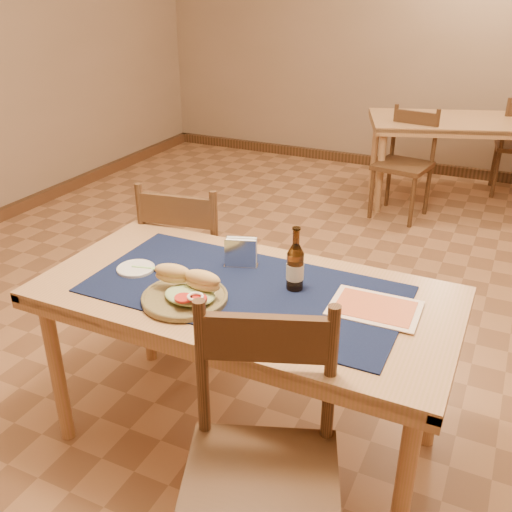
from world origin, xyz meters
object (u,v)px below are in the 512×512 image
at_px(sandwich_plate, 187,292).
at_px(napkin_holder, 241,253).
at_px(chair_main_near, 262,469).
at_px(beer_bottle, 295,267).
at_px(main_table, 245,308).
at_px(back_table, 465,129).
at_px(chair_main_far, 192,261).

height_order(sandwich_plate, napkin_holder, napkin_holder).
height_order(chair_main_near, beer_bottle, beer_bottle).
height_order(main_table, sandwich_plate, sandwich_plate).
bearing_deg(chair_main_near, sandwich_plate, 140.68).
bearing_deg(napkin_holder, sandwich_plate, -99.16).
bearing_deg(main_table, sandwich_plate, -132.15).
xyz_separation_m(back_table, sandwich_plate, (-0.55, -3.63, 0.12)).
bearing_deg(beer_bottle, main_table, -154.03).
bearing_deg(beer_bottle, back_table, 86.23).
height_order(chair_main_near, napkin_holder, chair_main_near).
bearing_deg(chair_main_far, back_table, 71.30).
bearing_deg(chair_main_near, main_table, 120.50).
distance_m(main_table, sandwich_plate, 0.26).
xyz_separation_m(back_table, napkin_holder, (-0.49, -3.30, 0.15)).
height_order(back_table, chair_main_far, chair_main_far).
relative_size(main_table, napkin_holder, 10.86).
bearing_deg(back_table, sandwich_plate, -98.57).
bearing_deg(beer_bottle, sandwich_plate, -142.06).
relative_size(sandwich_plate, beer_bottle, 1.27).
relative_size(chair_main_far, napkin_holder, 6.46).
xyz_separation_m(chair_main_far, beer_bottle, (0.76, -0.48, 0.35)).
xyz_separation_m(sandwich_plate, beer_bottle, (0.32, 0.25, 0.06)).
relative_size(main_table, beer_bottle, 6.35).
height_order(chair_main_far, beer_bottle, beer_bottle).
xyz_separation_m(back_table, beer_bottle, (-0.22, -3.38, 0.18)).
bearing_deg(sandwich_plate, chair_main_near, -39.32).
relative_size(back_table, chair_main_near, 1.79).
bearing_deg(sandwich_plate, main_table, 47.85).
bearing_deg(back_table, beer_bottle, -93.77).
xyz_separation_m(chair_main_far, chair_main_near, (0.93, -1.13, 0.02)).
relative_size(chair_main_near, beer_bottle, 3.92).
relative_size(back_table, beer_bottle, 7.00).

